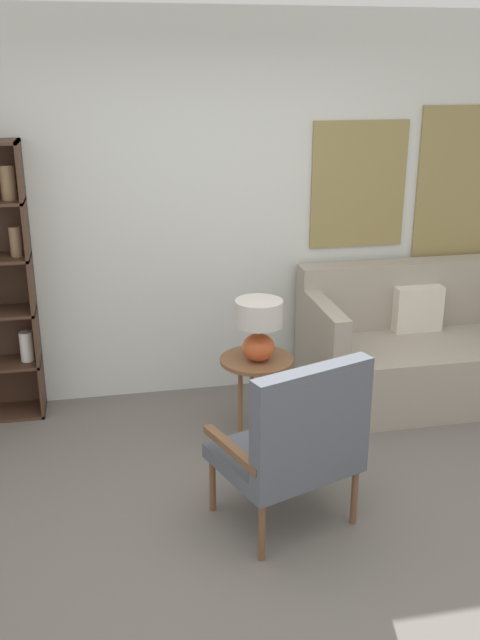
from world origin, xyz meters
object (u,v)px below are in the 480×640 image
at_px(side_table, 257,369).
at_px(table_lamp, 259,325).
at_px(armchair, 298,439).
at_px(couch, 422,350).

bearing_deg(side_table, table_lamp, -86.00).
bearing_deg(armchair, side_table, 89.08).
relative_size(armchair, side_table, 1.71).
height_order(couch, side_table, couch).
bearing_deg(table_lamp, couch, 18.04).
relative_size(armchair, couch, 0.56).
distance_m(armchair, side_table, 1.01).
bearing_deg(armchair, table_lamp, 88.92).
bearing_deg(couch, side_table, -163.26).
relative_size(couch, side_table, 3.06).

